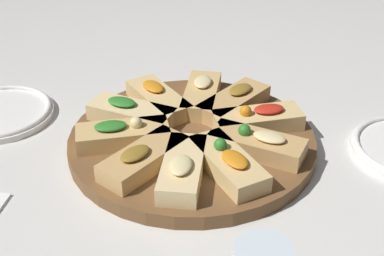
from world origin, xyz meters
name	(u,v)px	position (x,y,z in m)	size (l,w,h in m)	color
ground_plane	(192,147)	(0.00, 0.00, 0.00)	(3.00, 3.00, 0.00)	silver
serving_board	(192,141)	(0.00, 0.00, 0.01)	(0.37, 0.37, 0.02)	brown
focaccia_slice_0	(144,158)	(-0.07, -0.08, 0.04)	(0.13, 0.13, 0.04)	tan
focaccia_slice_1	(183,168)	(-0.02, -0.10, 0.04)	(0.08, 0.14, 0.04)	#E5C689
focaccia_slice_2	(228,163)	(0.04, -0.10, 0.04)	(0.10, 0.15, 0.04)	#DBB775
focaccia_slice_3	(257,144)	(0.09, -0.05, 0.04)	(0.14, 0.11, 0.04)	tan
focaccia_slice_4	(258,119)	(0.10, 0.01, 0.04)	(0.14, 0.07, 0.04)	#DBB775
focaccia_slice_5	(234,102)	(0.07, 0.07, 0.04)	(0.13, 0.13, 0.04)	tan
focaccia_slice_6	(201,95)	(0.02, 0.10, 0.04)	(0.08, 0.14, 0.04)	tan
focaccia_slice_7	(158,99)	(-0.05, 0.09, 0.04)	(0.11, 0.14, 0.04)	#DBB775
focaccia_slice_8	(131,113)	(-0.09, 0.05, 0.04)	(0.14, 0.11, 0.04)	#E5C689
focaccia_slice_9	(123,134)	(-0.10, -0.01, 0.04)	(0.14, 0.07, 0.04)	tan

